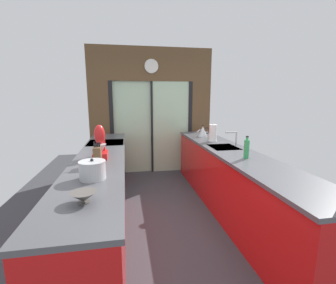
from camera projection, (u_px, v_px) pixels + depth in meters
ground_plane at (166, 207)px, 3.68m from camera, size 5.04×7.60×0.02m
back_wall_unit at (152, 104)px, 5.13m from camera, size 2.64×0.12×2.70m
left_counter_run at (101, 194)px, 2.98m from camera, size 0.62×3.80×0.92m
right_counter_run at (230, 181)px, 3.46m from camera, size 0.62×3.80×0.92m
sink_faucet at (234, 136)px, 3.61m from camera, size 0.19×0.02×0.23m
oven_range at (107, 169)px, 4.06m from camera, size 0.60×0.60×0.92m
mixing_bowl at (84, 197)px, 1.70m from camera, size 0.19×0.19×0.08m
knife_block at (98, 156)px, 2.61m from camera, size 0.08×0.14×0.27m
stand_mixer at (100, 146)px, 2.91m from camera, size 0.17×0.27×0.42m
stock_pot at (92, 170)px, 2.19m from camera, size 0.24×0.24×0.20m
kettle at (203, 131)px, 4.56m from camera, size 0.27×0.18×0.22m
soap_bottle_far at (247, 149)px, 2.92m from camera, size 0.07×0.07×0.28m
paper_towel_roll at (213, 133)px, 4.03m from camera, size 0.15×0.15×0.32m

